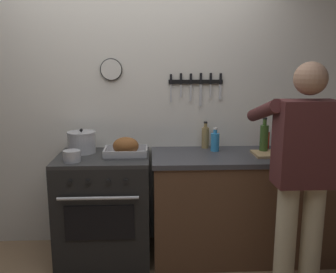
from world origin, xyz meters
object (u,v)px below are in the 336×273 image
Objects in this scene: bottle_soy_sauce at (290,139)px; cutting_board at (275,154)px; stock_pot at (82,142)px; bottle_hot_sauce at (267,140)px; roasting_pan at (126,148)px; bottle_cooking_oil at (299,138)px; bottle_olive_oil at (264,138)px; bottle_vinegar at (205,137)px; stove at (105,207)px; person_cook at (302,170)px; saucepan at (72,156)px; bottle_dish_soap at (215,141)px.

cutting_board is at bearing -133.41° from bottle_soy_sauce.
bottle_hot_sauce is (1.63, 0.09, -0.01)m from stock_pot.
bottle_soy_sauce reaches higher than roasting_pan.
stock_pot is at bearing -176.96° from bottle_hot_sauce.
bottle_cooking_oil is 0.96× the size of bottle_olive_oil.
bottle_vinegar is 0.51m from bottle_olive_oil.
bottle_vinegar is at bearing 15.60° from stove.
stock_pot is at bearing 176.95° from bottle_olive_oil.
bottle_soy_sauce is at bearing -14.61° from person_cook.
cutting_board is at bearing -28.13° from bottle_vinegar.
bottle_cooking_oil is 0.11m from bottle_soy_sauce.
bottle_olive_oil reaches higher than stove.
saucepan is (-0.21, -0.17, 0.49)m from stove.
person_cook is 5.69× the size of bottle_cooking_oil.
stock_pot reaches higher than roasting_pan.
stock_pot is 1.63m from bottle_hot_sauce.
bottle_cooking_oil is (1.48, 0.08, 0.06)m from roasting_pan.
bottle_vinegar is (-0.51, 0.91, 0.05)m from person_cook.
saucepan is 1.69m from bottle_hot_sauce.
bottle_soy_sauce is at bearing 46.59° from cutting_board.
stove is at bearing 38.88° from saucepan.
bottle_dish_soap is (-0.71, 0.06, -0.04)m from bottle_cooking_oil.
stock_pot is 0.81× the size of bottle_cooking_oil.
saucepan is 1.65m from cutting_board.
stove is 1.63m from person_cook.
cutting_board is 0.51m from bottle_dish_soap.
person_cook is 1.69m from saucepan.
saucepan is at bearing -175.50° from cutting_board.
bottle_hot_sauce is (1.25, 0.22, 0.01)m from roasting_pan.
bottle_olive_oil is at bearing -173.96° from bottle_cooking_oil.
bottle_olive_oil is 1.48× the size of bottle_dish_soap.
bottle_vinegar is 0.14m from bottle_dish_soap.
cutting_board is 1.23× the size of bottle_cooking_oil.
saucepan is (-0.02, -0.29, -0.05)m from stock_pot.
bottle_soy_sauce is 0.67m from bottle_dish_soap.
bottle_cooking_oil is at bearing 6.04° from bottle_olive_oil.
bottle_dish_soap is (0.95, 0.13, 0.53)m from stove.
cutting_board is 1.18× the size of bottle_olive_oil.
bottle_olive_oil is (-0.27, -0.13, 0.04)m from bottle_soy_sauce.
bottle_hot_sauce is at bearing 167.33° from bottle_soy_sauce.
roasting_pan reaches higher than saucepan.
bottle_soy_sauce is at bearing 10.35° from saucepan.
bottle_vinegar is at bearing 167.23° from bottle_cooking_oil.
saucepan reaches higher than cutting_board.
stock_pot is 1.08× the size of bottle_soy_sauce.
stock_pot is at bearing -173.24° from bottle_vinegar.
person_cook reaches higher than cutting_board.
bottle_soy_sauce is (0.20, 0.21, 0.08)m from cutting_board.
stock_pot reaches higher than bottle_dish_soap.
stove is 1.55m from bottle_hot_sauce.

